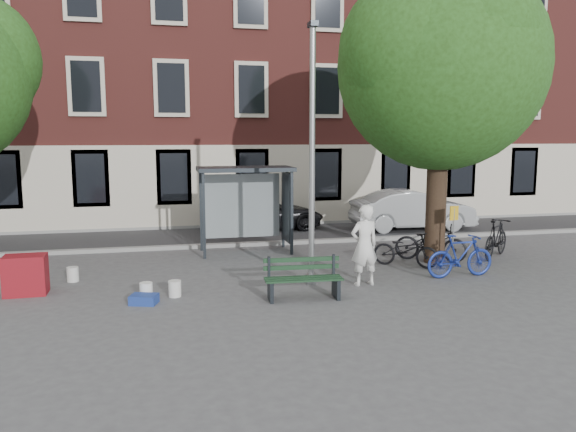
% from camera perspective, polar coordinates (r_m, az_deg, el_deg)
% --- Properties ---
extents(ground, '(90.00, 90.00, 0.00)m').
position_cam_1_polar(ground, '(13.67, 2.38, -6.89)').
color(ground, '#4C4C4F').
rests_on(ground, ground).
extents(road, '(40.00, 4.00, 0.01)m').
position_cam_1_polar(road, '(20.35, -2.75, -1.89)').
color(road, '#28282B').
rests_on(road, ground).
extents(curb_near, '(40.00, 0.25, 0.12)m').
position_cam_1_polar(curb_near, '(18.41, -1.67, -2.77)').
color(curb_near, gray).
rests_on(curb_near, ground).
extents(curb_far, '(40.00, 0.25, 0.12)m').
position_cam_1_polar(curb_far, '(22.29, -3.64, -0.87)').
color(curb_far, gray).
rests_on(curb_far, ground).
extents(building_row, '(30.00, 8.00, 14.00)m').
position_cam_1_polar(building_row, '(26.20, -5.22, 15.68)').
color(building_row, brown).
rests_on(building_row, ground).
extents(lamppost, '(0.28, 0.35, 6.11)m').
position_cam_1_polar(lamppost, '(13.22, 2.45, 4.84)').
color(lamppost, '#9EA0A3').
rests_on(lamppost, ground).
extents(tree_right, '(5.76, 5.60, 8.20)m').
position_cam_1_polar(tree_right, '(16.11, 15.57, 15.24)').
color(tree_right, black).
rests_on(tree_right, ground).
extents(bus_shelter, '(2.85, 1.45, 2.62)m').
position_cam_1_polar(bus_shelter, '(17.16, -3.12, 2.69)').
color(bus_shelter, '#1E2328').
rests_on(bus_shelter, ground).
extents(painter, '(0.77, 0.56, 1.94)m').
position_cam_1_polar(painter, '(13.46, 7.76, -2.95)').
color(painter, white).
rests_on(painter, ground).
extents(bench, '(1.73, 0.67, 0.88)m').
position_cam_1_polar(bench, '(12.37, 1.54, -6.57)').
color(bench, '#1E2328').
rests_on(bench, ground).
extents(bike_a, '(2.09, 1.63, 1.06)m').
position_cam_1_polar(bike_a, '(16.53, 14.30, -2.63)').
color(bike_a, black).
rests_on(bike_a, ground).
extents(bike_b, '(1.86, 0.61, 1.10)m').
position_cam_1_polar(bike_b, '(14.82, 17.11, -3.88)').
color(bike_b, navy).
rests_on(bike_b, ground).
extents(bike_c, '(1.79, 1.57, 0.93)m').
position_cam_1_polar(bike_c, '(15.65, 11.86, -3.38)').
color(bike_c, black).
rests_on(bike_c, ground).
extents(bike_d, '(1.81, 1.63, 1.14)m').
position_cam_1_polar(bike_d, '(17.51, 20.38, -2.15)').
color(bike_d, black).
rests_on(bike_d, ground).
extents(car_dark, '(4.61, 2.43, 1.24)m').
position_cam_1_polar(car_dark, '(21.41, -2.30, 0.28)').
color(car_dark, black).
rests_on(car_dark, ground).
extents(car_silver, '(4.70, 1.85, 1.52)m').
position_cam_1_polar(car_silver, '(21.82, 12.54, 0.62)').
color(car_silver, '#A7ABAF').
rests_on(car_silver, ground).
extents(red_stand, '(0.91, 0.62, 0.90)m').
position_cam_1_polar(red_stand, '(13.96, -25.11, -5.45)').
color(red_stand, maroon).
rests_on(red_stand, ground).
extents(blue_crate, '(0.65, 0.55, 0.20)m').
position_cam_1_polar(blue_crate, '(12.44, -14.42, -8.20)').
color(blue_crate, navy).
rests_on(blue_crate, ground).
extents(bucket_a, '(0.33, 0.33, 0.36)m').
position_cam_1_polar(bucket_a, '(12.79, -14.21, -7.37)').
color(bucket_a, white).
rests_on(bucket_a, ground).
extents(bucket_b, '(0.33, 0.33, 0.36)m').
position_cam_1_polar(bucket_b, '(14.81, -21.02, -5.55)').
color(bucket_b, silver).
rests_on(bucket_b, ground).
extents(bucket_c, '(0.29, 0.29, 0.36)m').
position_cam_1_polar(bucket_c, '(12.82, -11.43, -7.24)').
color(bucket_c, silver).
rests_on(bucket_c, ground).
extents(notice_sign, '(0.29, 0.11, 1.70)m').
position_cam_1_polar(notice_sign, '(15.62, 16.47, -0.87)').
color(notice_sign, '#9EA0A3').
rests_on(notice_sign, ground).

